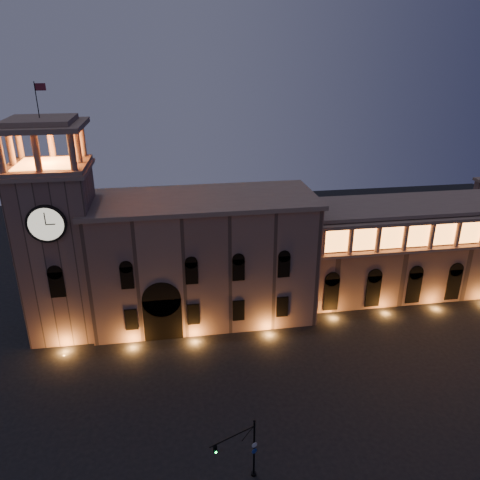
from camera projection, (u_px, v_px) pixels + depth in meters
The scene contains 5 objects.
ground at pixel (244, 419), 48.73m from camera, with size 160.00×160.00×0.00m, color black.
government_building at pixel (203, 258), 65.10m from camera, with size 30.80×12.80×17.60m.
clock_tower at pixel (60, 244), 60.08m from camera, with size 9.80×9.80×32.40m.
colonnade_wing at pixel (421, 247), 72.53m from camera, with size 40.60×11.50×14.50m.
traffic_light at pixel (247, 451), 40.72m from camera, with size 4.35×2.02×6.41m.
Camera 1 is at (-6.48, -37.39, 35.86)m, focal length 35.00 mm.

